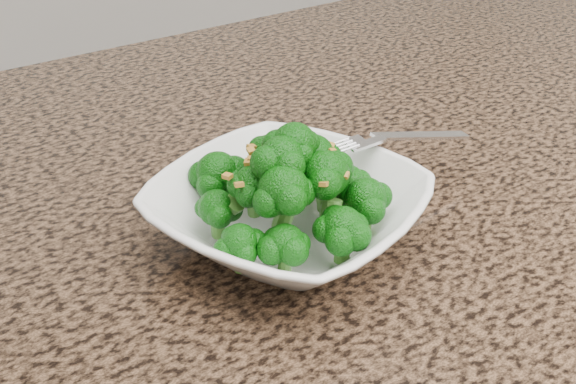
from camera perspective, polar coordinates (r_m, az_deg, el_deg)
granite_counter at (r=0.77m, az=7.28°, el=0.40°), size 1.64×1.04×0.03m
bowl at (r=0.64m, az=0.00°, el=-1.66°), size 0.30×0.30×0.06m
broccoli_pile at (r=0.61m, az=0.00°, el=3.40°), size 0.20×0.20×0.07m
garlic_topping at (r=0.59m, az=0.00°, el=6.71°), size 0.12×0.12×0.01m
fork at (r=0.69m, az=7.07°, el=4.08°), size 0.19×0.05×0.01m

